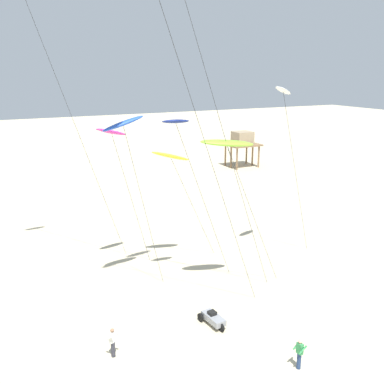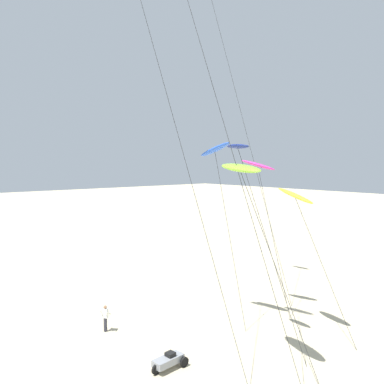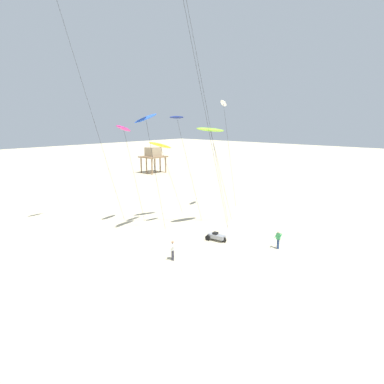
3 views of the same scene
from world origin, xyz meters
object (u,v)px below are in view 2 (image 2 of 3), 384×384
object	(u,v)px
kite_navy	(239,149)
kite_blue	(215,151)
kite_magenta	(258,166)
kite_yellow	(295,196)
beach_buggy	(169,360)
kite_lime	(240,169)
kite_teal	(215,12)
kite_flyer_middle	(105,317)

from	to	relation	value
kite_navy	kite_blue	size ratio (longest dim) A/B	0.98
kite_magenta	kite_yellow	bearing A→B (deg)	-16.28
kite_navy	kite_blue	distance (m)	3.30
beach_buggy	kite_yellow	bearing A→B (deg)	81.46
kite_blue	beach_buggy	size ratio (longest dim) A/B	5.75
kite_lime	beach_buggy	bearing A→B (deg)	-131.31
kite_navy	kite_teal	size ratio (longest dim) A/B	0.48
kite_navy	kite_yellow	xyz separation A→B (m)	(1.27, 3.80, -2.84)
kite_lime	kite_yellow	bearing A→B (deg)	99.69
kite_magenta	kite_navy	bearing A→B (deg)	-61.10
kite_blue	beach_buggy	bearing A→B (deg)	-63.60
kite_magenta	kite_teal	distance (m)	14.09
kite_lime	kite_flyer_middle	xyz separation A→B (m)	(-8.60, -3.01, -9.43)
kite_navy	kite_yellow	bearing A→B (deg)	71.53
kite_flyer_middle	kite_yellow	bearing A→B (deg)	50.52
kite_blue	kite_flyer_middle	bearing A→B (deg)	-116.10
kite_yellow	kite_lime	size ratio (longest dim) A/B	0.85
kite_lime	kite_teal	xyz separation A→B (m)	(-11.11, 8.79, 12.70)
kite_navy	kite_teal	bearing A→B (deg)	143.76
kite_teal	beach_buggy	size ratio (longest dim) A/B	11.81
kite_navy	beach_buggy	size ratio (longest dim) A/B	5.62
kite_flyer_middle	beach_buggy	distance (m)	6.24
kite_blue	kite_flyer_middle	world-z (taller)	kite_blue
kite_navy	kite_lime	bearing A→B (deg)	-45.43
kite_navy	kite_flyer_middle	distance (m)	13.35
kite_blue	kite_magenta	bearing A→B (deg)	84.49
kite_magenta	kite_flyer_middle	xyz separation A→B (m)	(-3.54, -10.34, -9.48)
kite_blue	kite_navy	bearing A→B (deg)	-19.29
kite_yellow	beach_buggy	bearing A→B (deg)	-98.54
beach_buggy	kite_teal	bearing A→B (deg)	127.18
kite_navy	beach_buggy	distance (m)	12.07
kite_navy	kite_magenta	size ratio (longest dim) A/B	1.07
kite_yellow	kite_magenta	bearing A→B (deg)	163.72
kite_yellow	kite_teal	xyz separation A→B (m)	(-10.06, 2.64, 14.48)
kite_navy	kite_lime	world-z (taller)	kite_navy
kite_teal	kite_navy	bearing A→B (deg)	-36.24
kite_navy	kite_magenta	bearing A→B (deg)	118.90
kite_blue	kite_lime	bearing A→B (deg)	-32.37
kite_lime	kite_teal	size ratio (longest dim) A/B	0.43
kite_magenta	beach_buggy	xyz separation A→B (m)	(2.68, -10.03, -9.95)
kite_navy	kite_teal	distance (m)	15.94
kite_magenta	kite_blue	bearing A→B (deg)	-95.51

